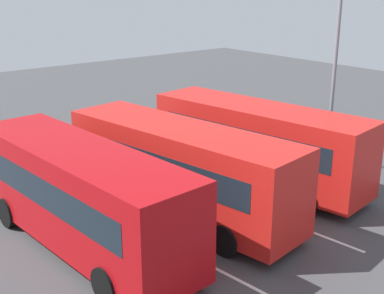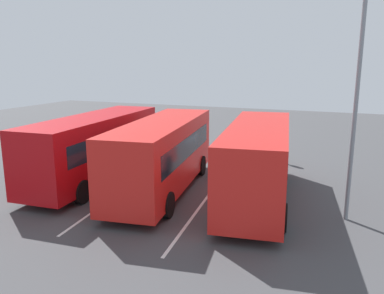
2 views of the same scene
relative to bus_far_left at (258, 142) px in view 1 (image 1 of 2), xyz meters
The scene contains 8 objects.
ground_plane 4.56m from the bus_far_left, 85.25° to the left, with size 65.86×65.86×0.00m, color #424244.
bus_far_left is the anchor object (origin of this frame).
bus_center_left 4.31m from the bus_far_left, 95.32° to the left, with size 9.58×3.74×3.27m.
bus_center_right 8.08m from the bus_far_left, 91.89° to the left, with size 9.47×3.04×3.27m.
pedestrian 6.78m from the bus_far_left, ahead, with size 0.45×0.45×1.59m.
street_lamp 4.75m from the bus_far_left, 103.06° to the right, with size 0.59×2.81×8.81m.
lane_stripe_outer_left 2.85m from the bus_far_left, 80.97° to the left, with size 13.08×0.12×0.01m, color silver.
lane_stripe_inner_left 6.44m from the bus_far_left, 86.78° to the left, with size 13.08×0.12×0.01m, color silver.
Camera 1 is at (-14.09, 10.42, 8.09)m, focal length 48.16 mm.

